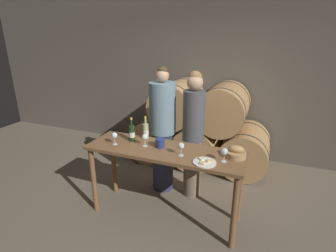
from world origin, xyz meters
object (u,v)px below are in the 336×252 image
at_px(person_left, 163,131).
at_px(person_right, 193,134).
at_px(blue_crock, 160,143).
at_px(tasting_table, 164,160).
at_px(wine_glass_left, 145,137).
at_px(wine_bottle_white, 146,131).
at_px(bread_basket, 236,153).
at_px(wine_glass_center, 181,146).
at_px(wine_glass_right, 224,152).
at_px(wine_bottle_red, 132,133).
at_px(cheese_plate, 205,162).
at_px(wine_glass_far_left, 114,136).

xyz_separation_m(person_left, person_right, (0.44, 0.00, 0.02)).
height_order(person_right, blue_crock, person_right).
relative_size(tasting_table, wine_glass_left, 12.22).
relative_size(wine_bottle_white, bread_basket, 1.33).
distance_m(tasting_table, wine_glass_center, 0.35).
bearing_deg(wine_glass_left, wine_bottle_white, 113.52).
relative_size(tasting_table, person_left, 1.04).
distance_m(person_left, wine_glass_right, 1.17).
xyz_separation_m(wine_bottle_white, wine_glass_center, (0.59, -0.32, 0.01)).
bearing_deg(wine_bottle_red, cheese_plate, -14.33).
bearing_deg(wine_bottle_white, wine_glass_right, -15.46).
distance_m(wine_bottle_white, blue_crock, 0.35).
bearing_deg(wine_bottle_white, cheese_plate, -24.50).
bearing_deg(wine_bottle_white, tasting_table, -33.44).
height_order(person_left, wine_bottle_white, person_left).
relative_size(blue_crock, bread_basket, 0.53).
xyz_separation_m(person_right, blue_crock, (-0.25, -0.55, 0.05)).
height_order(person_left, wine_glass_center, person_left).
bearing_deg(wine_bottle_red, wine_glass_left, -22.29).
distance_m(wine_bottle_red, bread_basket, 1.28).
relative_size(wine_bottle_white, wine_glass_left, 1.91).
height_order(person_left, wine_glass_far_left, person_left).
relative_size(wine_bottle_red, wine_bottle_white, 1.04).
bearing_deg(person_right, person_left, -179.95).
bearing_deg(wine_glass_left, blue_crock, 13.22).
bearing_deg(wine_glass_left, wine_glass_right, -3.33).
relative_size(wine_glass_left, wine_glass_center, 1.00).
bearing_deg(bread_basket, person_left, 155.38).
bearing_deg(wine_glass_left, person_left, 91.31).
relative_size(person_left, person_right, 1.02).
height_order(person_left, person_right, person_left).
bearing_deg(wine_bottle_red, tasting_table, -10.61).
bearing_deg(wine_glass_center, bread_basket, 17.66).
height_order(wine_bottle_red, cheese_plate, wine_bottle_red).
bearing_deg(wine_bottle_white, person_right, 33.51).
bearing_deg(bread_basket, wine_glass_far_left, -172.69).
xyz_separation_m(wine_bottle_red, blue_crock, (0.40, -0.05, -0.05)).
bearing_deg(person_left, wine_glass_far_left, -117.60).
bearing_deg(person_left, wine_bottle_red, -113.00).
xyz_separation_m(wine_glass_far_left, wine_glass_center, (0.85, 0.00, 0.00)).
xyz_separation_m(wine_glass_far_left, wine_glass_left, (0.36, 0.08, 0.00)).
xyz_separation_m(wine_glass_far_left, wine_glass_right, (1.32, 0.03, 0.00)).
bearing_deg(bread_basket, wine_glass_center, -162.34).
bearing_deg(wine_glass_center, blue_crock, 157.76).
distance_m(person_right, wine_bottle_red, 0.83).
xyz_separation_m(tasting_table, wine_bottle_white, (-0.35, 0.23, 0.23)).
bearing_deg(tasting_table, person_right, 73.11).
height_order(bread_basket, wine_glass_far_left, wine_glass_far_left).
height_order(person_right, cheese_plate, person_right).
height_order(wine_glass_far_left, wine_glass_right, same).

